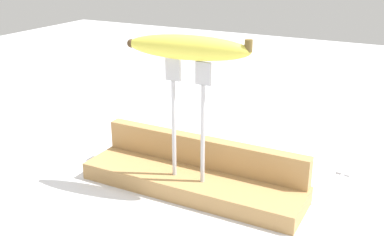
% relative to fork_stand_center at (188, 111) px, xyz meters
% --- Properties ---
extents(ground_plane, '(3.00, 3.00, 0.00)m').
position_rel_fork_stand_center_xyz_m(ground_plane, '(0.00, 0.01, -0.15)').
color(ground_plane, silver).
extents(wooden_board, '(0.39, 0.11, 0.03)m').
position_rel_fork_stand_center_xyz_m(wooden_board, '(0.00, 0.01, -0.14)').
color(wooden_board, '#A87F4C').
rests_on(wooden_board, ground).
extents(board_backstop, '(0.38, 0.02, 0.05)m').
position_rel_fork_stand_center_xyz_m(board_backstop, '(0.00, 0.06, -0.09)').
color(board_backstop, '#A87F4C').
rests_on(board_backstop, wooden_board).
extents(fork_stand_center, '(0.08, 0.01, 0.20)m').
position_rel_fork_stand_center_xyz_m(fork_stand_center, '(0.00, 0.00, 0.00)').
color(fork_stand_center, '#B2B2B7').
rests_on(fork_stand_center, wooden_board).
extents(banana_raised_center, '(0.20, 0.06, 0.04)m').
position_rel_fork_stand_center_xyz_m(banana_raised_center, '(-0.00, -0.00, 0.10)').
color(banana_raised_center, '#DBD147').
rests_on(banana_raised_center, fork_stand_center).
extents(fork_fallen_near, '(0.05, 0.17, 0.01)m').
position_rel_fork_stand_center_xyz_m(fork_fallen_near, '(0.22, 0.17, -0.15)').
color(fork_fallen_near, '#B2B2B7').
rests_on(fork_fallen_near, ground).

